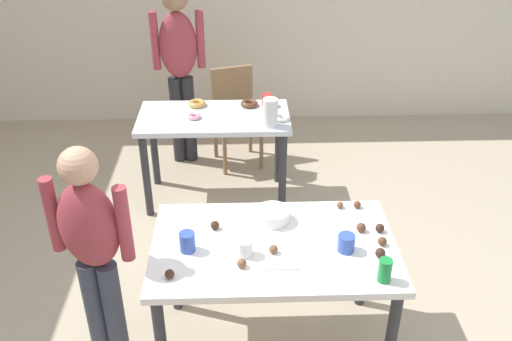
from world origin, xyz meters
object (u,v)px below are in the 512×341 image
(pitcher_far, at_px, (270,112))
(mixing_bowl, at_px, (273,215))
(dining_table_near, at_px, (274,258))
(soda_can, at_px, (385,270))
(dining_table_far, at_px, (214,129))
(person_adult_far, at_px, (179,60))
(person_girl_near, at_px, (93,246))
(chair_far_table, at_px, (235,110))

(pitcher_far, bearing_deg, mixing_bowl, -92.40)
(dining_table_near, xyz_separation_m, pitcher_far, (0.06, 1.43, 0.20))
(dining_table_near, height_order, mixing_bowl, mixing_bowl)
(dining_table_near, xyz_separation_m, soda_can, (0.51, -0.30, 0.16))
(dining_table_far, bearing_deg, soda_can, -65.40)
(person_adult_far, xyz_separation_m, pitcher_far, (0.74, -0.86, -0.12))
(person_girl_near, relative_size, pitcher_far, 6.39)
(chair_far_table, relative_size, soda_can, 7.13)
(chair_far_table, height_order, soda_can, soda_can)
(person_girl_near, bearing_deg, dining_table_near, 4.07)
(person_girl_near, distance_m, soda_can, 1.46)
(person_girl_near, relative_size, person_adult_far, 0.85)
(dining_table_far, relative_size, mixing_bowl, 6.23)
(dining_table_far, distance_m, chair_far_table, 0.69)
(dining_table_near, relative_size, chair_far_table, 1.48)
(dining_table_near, height_order, person_adult_far, person_adult_far)
(chair_far_table, height_order, person_adult_far, person_adult_far)
(soda_can, height_order, pitcher_far, pitcher_far)
(dining_table_far, xyz_separation_m, person_adult_far, (-0.31, 0.66, 0.34))
(person_adult_far, bearing_deg, person_girl_near, -95.95)
(person_adult_far, distance_m, pitcher_far, 1.14)
(person_girl_near, xyz_separation_m, person_adult_far, (0.25, 2.35, 0.16))
(dining_table_near, relative_size, soda_can, 10.57)
(soda_can, bearing_deg, dining_table_far, 114.60)
(dining_table_far, distance_m, mixing_bowl, 1.47)
(dining_table_near, height_order, person_girl_near, person_girl_near)
(soda_can, bearing_deg, pitcher_far, 104.74)
(person_adult_far, relative_size, pitcher_far, 7.48)
(dining_table_far, distance_m, person_adult_far, 0.81)
(dining_table_near, xyz_separation_m, person_adult_far, (-0.68, 2.29, 0.32))
(dining_table_near, distance_m, person_girl_near, 0.94)
(chair_far_table, xyz_separation_m, person_girl_near, (-0.72, -2.35, 0.32))
(chair_far_table, xyz_separation_m, mixing_bowl, (0.21, -2.07, 0.29))
(person_adult_far, height_order, pitcher_far, person_adult_far)
(person_girl_near, distance_m, person_adult_far, 2.37)
(dining_table_near, bearing_deg, dining_table_far, 102.82)
(person_girl_near, bearing_deg, person_adult_far, 84.05)
(person_girl_near, height_order, soda_can, person_girl_near)
(person_adult_far, xyz_separation_m, mixing_bowl, (0.69, -2.07, -0.19))
(person_girl_near, bearing_deg, pitcher_far, 56.72)
(mixing_bowl, bearing_deg, soda_can, -45.33)
(chair_far_table, relative_size, person_girl_near, 0.63)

